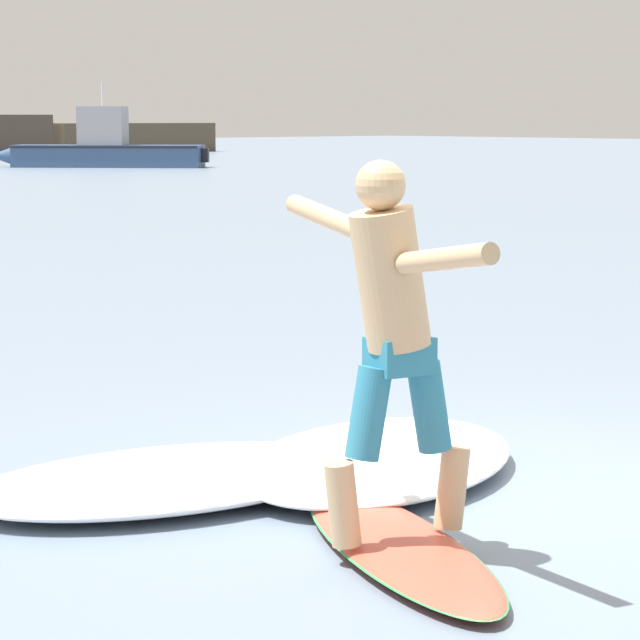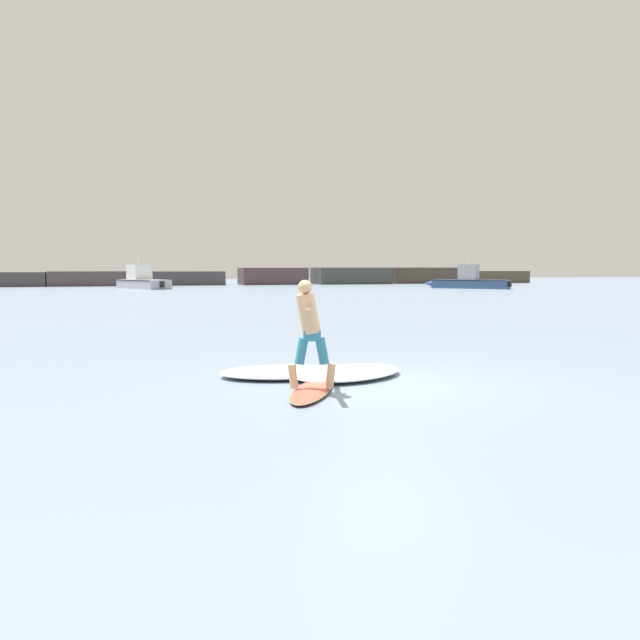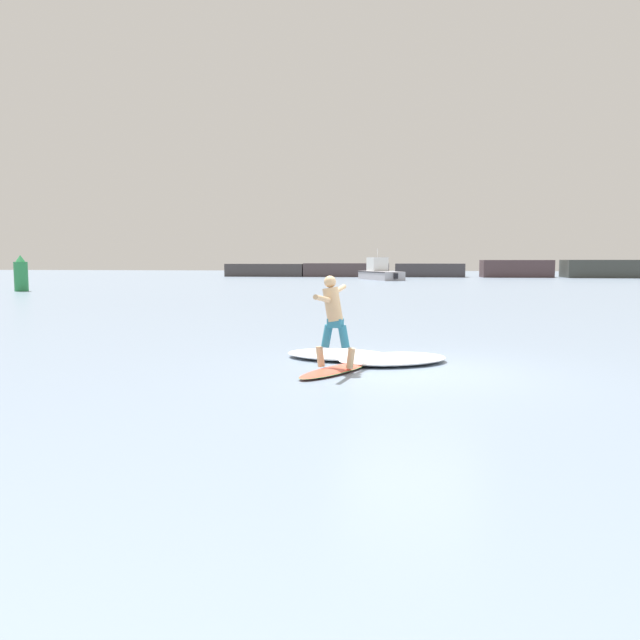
% 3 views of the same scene
% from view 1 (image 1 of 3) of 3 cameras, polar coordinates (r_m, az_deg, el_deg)
% --- Properties ---
extents(ground_plane, '(200.00, 200.00, 0.00)m').
position_cam_1_polar(ground_plane, '(7.92, 8.32, -6.45)').
color(ground_plane, gray).
extents(surfboard, '(1.44, 2.23, 0.22)m').
position_cam_1_polar(surfboard, '(6.79, 2.85, -8.40)').
color(surfboard, '#DB543E').
rests_on(surfboard, ground).
extents(surfer, '(0.76, 1.54, 1.66)m').
position_cam_1_polar(surfer, '(6.52, 2.72, -0.02)').
color(surfer, tan).
rests_on(surfer, surfboard).
extents(small_boat_offshore, '(6.41, 6.93, 3.17)m').
position_cam_1_polar(small_boat_offshore, '(57.83, -8.24, 6.38)').
color(small_boat_offshore, '#304B72').
rests_on(small_boat_offshore, ground).
extents(wave_foam_at_tail, '(2.38, 1.66, 0.17)m').
position_cam_1_polar(wave_foam_at_tail, '(7.81, -5.75, -5.96)').
color(wave_foam_at_tail, white).
rests_on(wave_foam_at_tail, ground).
extents(wave_foam_at_nose, '(2.58, 2.17, 0.17)m').
position_cam_1_polar(wave_foam_at_nose, '(8.22, 2.18, -5.25)').
color(wave_foam_at_nose, white).
rests_on(wave_foam_at_nose, ground).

